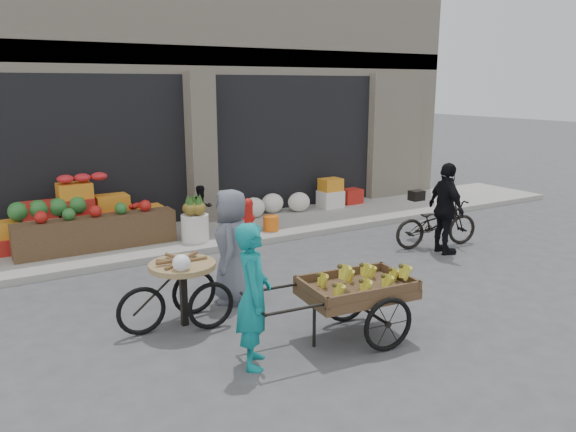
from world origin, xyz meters
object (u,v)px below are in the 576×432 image
vendor_woman (253,296)px  bicycle (436,223)px  vendor_grey (232,246)px  cyclist (446,209)px  orange_bucket (271,223)px  tricycle_cart (182,283)px  seated_person (202,208)px  fire_hydrant (248,214)px  pineapple_bin (195,228)px  banana_cart (353,286)px

vendor_woman → bicycle: (5.13, 2.32, -0.36)m
vendor_grey → cyclist: 4.31m
orange_bucket → cyclist: bearing=-51.5°
orange_bucket → tricycle_cart: size_ratio=0.23×
seated_person → vendor_woman: bearing=-116.9°
orange_bucket → vendor_grey: bearing=-128.4°
tricycle_cart → bicycle: bearing=9.9°
fire_hydrant → vendor_woman: vendor_woman is taller
pineapple_bin → banana_cart: size_ratio=0.23×
pineapple_bin → orange_bucket: size_ratio=1.62×
bicycle → orange_bucket: bearing=58.3°
fire_hydrant → seated_person: seated_person is taller
seated_person → banana_cart: seated_person is taller
banana_cart → tricycle_cart: tricycle_cart is taller
banana_cart → vendor_woman: (-1.32, 0.04, 0.14)m
banana_cart → vendor_grey: size_ratio=1.41×
tricycle_cart → cyclist: bearing=6.0°
fire_hydrant → orange_bucket: size_ratio=2.22×
pineapple_bin → cyclist: 4.66m
cyclist → banana_cart: bearing=131.2°
orange_bucket → fire_hydrant: bearing=174.3°
vendor_woman → fire_hydrant: bearing=1.6°
fire_hydrant → bicycle: bicycle is taller
tricycle_cart → vendor_grey: size_ratio=0.88×
seated_person → tricycle_cart: size_ratio=0.65×
orange_bucket → tricycle_cart: tricycle_cart is taller
orange_bucket → cyclist: 3.45m
vendor_woman → vendor_grey: 1.93m
banana_cart → vendor_grey: bearing=116.6°
pineapple_bin → tricycle_cart: bearing=-114.3°
pineapple_bin → orange_bucket: 1.61m
orange_bucket → seated_person: size_ratio=0.34×
orange_bucket → seated_person: seated_person is taller
seated_person → tricycle_cart: bearing=-125.9°
seated_person → banana_cart: 5.33m
pineapple_bin → bicycle: size_ratio=0.30×
vendor_grey → seated_person: bearing=-166.7°
vendor_woman → tricycle_cart: vendor_woman is taller
tricycle_cart → pineapple_bin: bearing=65.8°
fire_hydrant → cyclist: (2.62, -2.72, 0.33)m
vendor_woman → vendor_grey: size_ratio=1.00×
cyclist → pineapple_bin: bearing=66.0°
vendor_woman → tricycle_cart: (-0.29, 1.38, -0.24)m
vendor_woman → bicycle: bearing=-37.6°
vendor_grey → tricycle_cart: bearing=-34.7°
banana_cart → vendor_grey: (-0.71, 1.86, 0.14)m
orange_bucket → bicycle: (2.32, -2.27, 0.18)m
pineapple_bin → cyclist: (3.72, -2.77, 0.46)m
vendor_grey → vendor_woman: bearing=10.7°
seated_person → bicycle: size_ratio=0.54×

